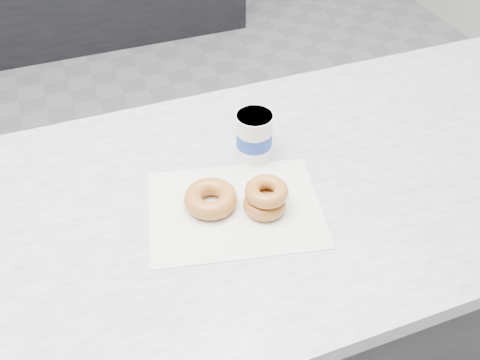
% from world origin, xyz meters
% --- Properties ---
extents(ground, '(5.00, 5.00, 0.00)m').
position_xyz_m(ground, '(0.00, 0.00, 0.00)').
color(ground, gray).
rests_on(ground, ground).
extents(counter, '(3.06, 0.76, 0.90)m').
position_xyz_m(counter, '(0.00, -0.60, 0.45)').
color(counter, '#333335').
rests_on(counter, ground).
extents(wax_paper, '(0.39, 0.33, 0.00)m').
position_xyz_m(wax_paper, '(0.25, -0.64, 0.90)').
color(wax_paper, silver).
rests_on(wax_paper, counter).
extents(donut_single, '(0.12, 0.12, 0.04)m').
position_xyz_m(donut_single, '(0.21, -0.61, 0.92)').
color(donut_single, '#C68A36').
rests_on(donut_single, wax_paper).
extents(donut_stack, '(0.12, 0.12, 0.06)m').
position_xyz_m(donut_stack, '(0.31, -0.66, 0.93)').
color(donut_stack, '#C68A36').
rests_on(donut_stack, wax_paper).
extents(coffee_cup, '(0.08, 0.08, 0.11)m').
position_xyz_m(coffee_cup, '(0.35, -0.50, 0.96)').
color(coffee_cup, white).
rests_on(coffee_cup, counter).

